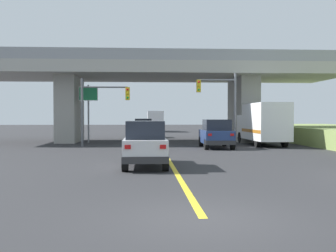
# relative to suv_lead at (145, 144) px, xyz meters

# --- Properties ---
(ground) EXTENTS (160.00, 160.00, 0.00)m
(ground) POSITION_rel_suv_lead_xyz_m (1.21, 18.45, -1.01)
(ground) COLOR #2B2B2D
(overpass_bridge) EXTENTS (32.14, 9.26, 7.57)m
(overpass_bridge) POSITION_rel_suv_lead_xyz_m (1.21, 18.45, 4.33)
(overpass_bridge) COLOR #A8A59E
(overpass_bridge) RESTS_ON ground
(lane_divider_stripe) EXTENTS (0.20, 25.13, 0.01)m
(lane_divider_stripe) POSITION_rel_suv_lead_xyz_m (1.21, 3.09, -1.01)
(lane_divider_stripe) COLOR yellow
(lane_divider_stripe) RESTS_ON ground
(suv_lead) EXTENTS (1.88, 4.80, 2.02)m
(suv_lead) POSITION_rel_suv_lead_xyz_m (0.00, 0.00, 0.00)
(suv_lead) COLOR silver
(suv_lead) RESTS_ON ground
(suv_crossing) EXTENTS (2.10, 4.36, 2.02)m
(suv_crossing) POSITION_rel_suv_lead_xyz_m (5.05, 10.37, -0.00)
(suv_crossing) COLOR navy
(suv_crossing) RESTS_ON ground
(box_truck) EXTENTS (2.33, 7.56, 3.23)m
(box_truck) POSITION_rel_suv_lead_xyz_m (9.21, 13.09, 0.68)
(box_truck) COLOR silver
(box_truck) RESTS_ON ground
(sedan_oncoming) EXTENTS (2.02, 4.61, 2.02)m
(sedan_oncoming) POSITION_rel_suv_lead_xyz_m (-0.08, 25.95, 0.00)
(sedan_oncoming) COLOR slate
(sedan_oncoming) RESTS_ON ground
(traffic_signal_nearside) EXTENTS (3.10, 0.36, 5.57)m
(traffic_signal_nearside) POSITION_rel_suv_lead_xyz_m (6.01, 13.16, 2.60)
(traffic_signal_nearside) COLOR slate
(traffic_signal_nearside) RESTS_ON ground
(traffic_signal_farside) EXTENTS (3.62, 0.36, 5.06)m
(traffic_signal_farside) POSITION_rel_suv_lead_xyz_m (-3.32, 12.52, 2.24)
(traffic_signal_farside) COLOR #56595E
(traffic_signal_farside) RESTS_ON ground
(highway_sign) EXTENTS (1.58, 0.17, 4.89)m
(highway_sign) POSITION_rel_suv_lead_xyz_m (-4.68, 16.53, 2.59)
(highway_sign) COLOR slate
(highway_sign) RESTS_ON ground
(semi_truck_distant) EXTENTS (2.33, 6.76, 3.06)m
(semi_truck_distant) POSITION_rel_suv_lead_xyz_m (1.71, 43.43, 0.60)
(semi_truck_distant) COLOR silver
(semi_truck_distant) RESTS_ON ground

